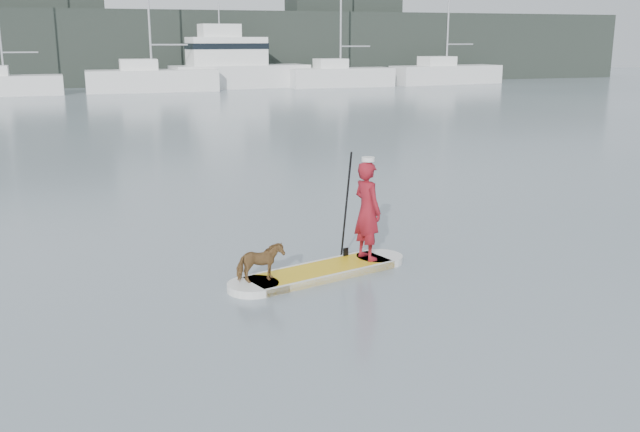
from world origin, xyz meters
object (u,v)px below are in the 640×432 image
object	(u,v)px
dog	(260,263)
paddler	(367,211)
sailboat_e	(340,76)
paddleboard	(320,272)
sailboat_d	(151,78)
motor_yacht_a	(234,65)
sailboat_c	(4,84)
sailboat_f	(445,72)

from	to	relation	value
dog	paddler	bearing A→B (deg)	-80.21
dog	sailboat_e	world-z (taller)	sailboat_e
paddleboard	sailboat_d	xyz separation A→B (m)	(1.58, 43.23, 0.92)
motor_yacht_a	paddler	bearing A→B (deg)	-105.13
sailboat_c	sailboat_e	size ratio (longest dim) A/B	0.87
dog	motor_yacht_a	bearing A→B (deg)	-17.89
paddler	sailboat_d	world-z (taller)	sailboat_d
paddler	motor_yacht_a	xyz separation A→B (m)	(7.20, 44.83, 0.83)
sailboat_f	dog	bearing A→B (deg)	-127.57
paddler	motor_yacht_a	distance (m)	45.42
paddleboard	paddler	distance (m)	1.32
sailboat_c	paddleboard	bearing A→B (deg)	-80.82
paddleboard	sailboat_f	world-z (taller)	sailboat_f
sailboat_e	paddler	bearing A→B (deg)	-110.89
sailboat_c	sailboat_d	distance (m)	9.84
sailboat_c	motor_yacht_a	bearing A→B (deg)	7.30
motor_yacht_a	paddleboard	bearing A→B (deg)	-106.22
sailboat_d	sailboat_e	size ratio (longest dim) A/B	1.12
motor_yacht_a	dog	bearing A→B (deg)	-107.45
paddler	paddleboard	bearing A→B (deg)	91.94
sailboat_d	motor_yacht_a	bearing A→B (deg)	16.61
dog	paddleboard	bearing A→B (deg)	-80.21
sailboat_c	dog	bearing A→B (deg)	-82.29
paddleboard	sailboat_c	world-z (taller)	sailboat_c
paddler	sailboat_d	distance (m)	42.96
dog	motor_yacht_a	size ratio (longest dim) A/B	0.07
sailboat_c	motor_yacht_a	distance (m)	16.59
paddler	sailboat_e	size ratio (longest dim) A/B	0.14
paddleboard	sailboat_c	bearing A→B (deg)	84.72
paddleboard	sailboat_d	distance (m)	43.27
sailboat_d	motor_yacht_a	xyz separation A→B (m)	(6.54, 1.88, 0.81)
paddler	sailboat_c	size ratio (longest dim) A/B	0.16
paddleboard	paddler	size ratio (longest dim) A/B	1.92
dog	sailboat_c	distance (m)	43.40
dog	sailboat_f	size ratio (longest dim) A/B	0.05
sailboat_f	sailboat_d	bearing A→B (deg)	176.68
paddleboard	sailboat_e	size ratio (longest dim) A/B	0.26
paddleboard	sailboat_f	size ratio (longest dim) A/B	0.22
sailboat_c	sailboat_f	distance (m)	34.44
paddleboard	sailboat_f	bearing A→B (deg)	43.32
sailboat_c	sailboat_e	bearing A→B (deg)	1.30
sailboat_f	motor_yacht_a	distance (m)	18.06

